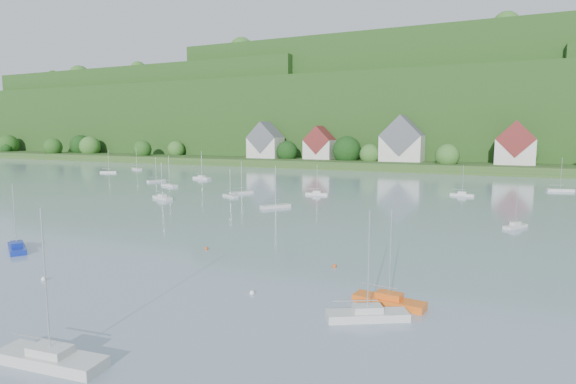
{
  "coord_description": "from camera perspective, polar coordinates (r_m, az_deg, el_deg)",
  "views": [
    {
      "loc": [
        42.41,
        1.75,
        14.33
      ],
      "look_at": [
        8.26,
        75.0,
        4.0
      ],
      "focal_mm": 29.24,
      "sensor_mm": 36.0,
      "label": 1
    }
  ],
  "objects": [
    {
      "name": "far_sailboat_cluster",
      "position": [
        118.31,
        3.76,
        0.49
      ],
      "size": [
        186.21,
        65.7,
        8.71
      ],
      "color": "silver",
      "rests_on": "ground"
    },
    {
      "name": "mooring_buoy_1",
      "position": [
        52.16,
        -27.55,
        -9.51
      ],
      "size": [
        0.49,
        0.49,
        0.49
      ],
      "primitive_type": "sphere",
      "color": "white",
      "rests_on": "ground"
    },
    {
      "name": "near_sailboat_1",
      "position": [
        66.19,
        -30.1,
        -5.83
      ],
      "size": [
        6.12,
        4.67,
        8.27
      ],
      "rotation": [
        0.0,
        0.0,
        -0.55
      ],
      "color": "#122798",
      "rests_on": "ground"
    },
    {
      "name": "mooring_buoy_3",
      "position": [
        58.92,
        -9.91,
        -6.9
      ],
      "size": [
        0.44,
        0.44,
        0.44
      ],
      "primitive_type": "sphere",
      "color": "#CD501D",
      "rests_on": "ground"
    },
    {
      "name": "near_sailboat_5",
      "position": [
        40.93,
        12.18,
        -12.73
      ],
      "size": [
        6.17,
        2.41,
        8.11
      ],
      "rotation": [
        0.0,
        0.0,
        -0.12
      ],
      "color": "orange",
      "rests_on": "ground"
    },
    {
      "name": "mooring_buoy_2",
      "position": [
        50.89,
        5.66,
        -9.11
      ],
      "size": [
        0.48,
        0.48,
        0.48
      ],
      "primitive_type": "sphere",
      "color": "#CD501D",
      "rests_on": "ground"
    },
    {
      "name": "village_building_3",
      "position": [
        184.33,
        25.9,
        5.03
      ],
      "size": [
        13.0,
        10.4,
        15.5
      ],
      "color": "beige",
      "rests_on": "far_shore_strip"
    },
    {
      "name": "village_building_1",
      "position": [
        200.84,
        3.87,
        5.68
      ],
      "size": [
        12.0,
        9.36,
        14.0
      ],
      "color": "beige",
      "rests_on": "far_shore_strip"
    },
    {
      "name": "far_shore_strip",
      "position": [
        203.14,
        12.92,
        3.48
      ],
      "size": [
        600.0,
        60.0,
        3.0
      ],
      "primitive_type": "cube",
      "color": "#244A1B",
      "rests_on": "ground"
    },
    {
      "name": "forested_ridge",
      "position": [
        270.24,
        16.23,
        8.81
      ],
      "size": [
        620.0,
        181.22,
        69.89
      ],
      "color": "#1D3C13",
      "rests_on": "ground"
    },
    {
      "name": "near_sailboat_3",
      "position": [
        37.73,
        9.63,
        -14.41
      ],
      "size": [
        6.35,
        4.61,
        8.5
      ],
      "rotation": [
        0.0,
        0.0,
        0.51
      ],
      "color": "silver",
      "rests_on": "ground"
    },
    {
      "name": "near_sailboat_4",
      "position": [
        34.05,
        -26.9,
        -17.52
      ],
      "size": [
        7.49,
        2.82,
        9.87
      ],
      "rotation": [
        0.0,
        0.0,
        0.11
      ],
      "color": "silver",
      "rests_on": "ground"
    },
    {
      "name": "village_building_0",
      "position": [
        209.35,
        -2.76,
        5.96
      ],
      "size": [
        14.0,
        10.4,
        16.0
      ],
      "color": "beige",
      "rests_on": "far_shore_strip"
    },
    {
      "name": "village_building_2",
      "position": [
        190.01,
        13.7,
        5.85
      ],
      "size": [
        16.0,
        11.44,
        18.0
      ],
      "color": "beige",
      "rests_on": "far_shore_strip"
    },
    {
      "name": "mooring_buoy_4",
      "position": [
        42.81,
        -4.4,
        -12.29
      ],
      "size": [
        0.46,
        0.46,
        0.46
      ],
      "primitive_type": "sphere",
      "color": "white",
      "rests_on": "ground"
    }
  ]
}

